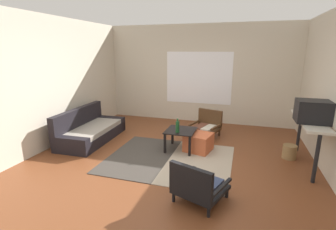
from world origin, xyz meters
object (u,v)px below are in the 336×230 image
Objects in this scene: couch at (90,131)px; glass_bottle at (177,127)px; ottoman_orange at (199,142)px; coffee_table at (181,134)px; console_shelf at (309,125)px; armchair_striped_foreground at (198,185)px; wicker_basket at (289,152)px; clay_vase at (307,109)px; crt_television at (314,111)px; armchair_by_window at (207,125)px.

glass_bottle is (2.11, -0.12, 0.33)m from couch.
glass_bottle is (-0.39, -0.22, 0.37)m from ottoman_orange.
console_shelf is at bearing 0.02° from coffee_table.
glass_bottle is (-2.33, -0.16, -0.19)m from console_shelf.
armchair_striped_foreground is 0.55× the size of console_shelf.
couch is 2.14m from coffee_table.
glass_bottle is at bearing -170.26° from wicker_basket.
clay_vase is 1.18× the size of wicker_basket.
clay_vase reaches higher than glass_bottle.
couch is 4.51m from crt_television.
coffee_table is 1.97× the size of clay_vase.
ottoman_orange is (2.50, 0.10, -0.04)m from couch.
armchair_striped_foreground is (2.81, -1.68, 0.04)m from couch.
console_shelf is 2.34m from glass_bottle.
wicker_basket is (-0.22, -0.12, -0.83)m from clay_vase.
glass_bottle is (-0.70, 1.56, 0.29)m from armchair_striped_foreground.
armchair_by_window is 2.41m from crt_television.
coffee_table is 1.13m from armchair_by_window.
armchair_by_window is 2.72× the size of glass_bottle.
crt_television is at bearing -60.65° from wicker_basket.
couch reaches higher than coffee_table.
armchair_striped_foreground is at bearing -128.62° from clay_vase.
coffee_table reaches higher than ottoman_orange.
crt_television is at bearing -4.37° from coffee_table.
armchair_by_window is 2.25m from console_shelf.
clay_vase is (4.44, 0.36, 0.74)m from couch.
couch is 3.67× the size of ottoman_orange.
console_shelf is 5.21× the size of glass_bottle.
couch is at bearing -177.69° from ottoman_orange.
armchair_striped_foreground is 2.84× the size of glass_bottle.
coffee_table is at bearing 0.98° from couch.
crt_television is (2.30, -0.18, 0.68)m from coffee_table.
coffee_table is 0.25m from glass_bottle.
console_shelf reaches higher than glass_bottle.
armchair_by_window reaches higher than armchair_striped_foreground.
ottoman_orange is at bearing 9.99° from coffee_table.
armchair_by_window is 1.52× the size of ottoman_orange.
ottoman_orange reaches higher than wicker_basket.
crt_television is at bearing -7.06° from ottoman_orange.
couch is 4.47m from console_shelf.
armchair_by_window is at bearing 96.02° from armchair_striped_foreground.
armchair_by_window is at bearing 147.14° from crt_television.
clay_vase reaches higher than armchair_by_window.
clay_vase reaches higher than console_shelf.
crt_television reaches higher than couch.
armchair_by_window is 2.86× the size of wicker_basket.
wicker_basket is at bearing 136.80° from console_shelf.
glass_bottle reaches higher than wicker_basket.
glass_bottle is 1.05× the size of wicker_basket.
armchair_by_window reaches higher than wicker_basket.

